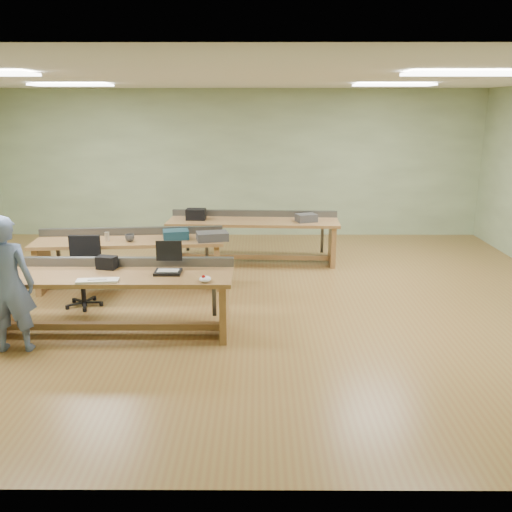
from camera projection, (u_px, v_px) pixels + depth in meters
name	position (u px, v px, depth m)	size (l,w,h in m)	color
floor	(230.00, 299.00, 7.73)	(10.00, 10.00, 0.00)	olive
ceiling	(227.00, 78.00, 6.93)	(10.00, 10.00, 0.00)	silver
wall_back	(239.00, 164.00, 11.18)	(10.00, 0.04, 3.00)	#9FB68A
wall_front	(195.00, 292.00, 3.47)	(10.00, 0.04, 3.00)	#9FB68A
fluor_panels	(227.00, 80.00, 6.93)	(6.20, 3.50, 0.03)	white
workbench_front	(112.00, 289.00, 6.43)	(2.89, 0.77, 0.86)	#9D6A42
workbench_mid	(130.00, 252.00, 8.08)	(2.82, 0.97, 0.86)	#9D6A42
workbench_back	(253.00, 231.00, 9.43)	(2.98, 0.93, 0.86)	#9D6A42
person	(8.00, 285.00, 5.90)	(0.56, 0.37, 1.55)	#6475A3
laptop_base	(168.00, 272.00, 6.37)	(0.31, 0.25, 0.03)	black
laptop_screen	(169.00, 251.00, 6.42)	(0.31, 0.02, 0.24)	black
keyboard	(98.00, 281.00, 6.06)	(0.47, 0.16, 0.03)	silver
trackball_mouse	(205.00, 279.00, 6.06)	(0.13, 0.16, 0.07)	white
camera_bag	(107.00, 263.00, 6.53)	(0.23, 0.15, 0.16)	black
task_chair	(84.00, 281.00, 7.40)	(0.52, 0.52, 0.95)	black
parts_bin_teal	(176.00, 234.00, 8.03)	(0.37, 0.28, 0.13)	#143342
parts_bin_grey	(212.00, 236.00, 7.93)	(0.45, 0.29, 0.12)	#39393B
mug	(130.00, 238.00, 7.88)	(0.13, 0.13, 0.11)	#39393B
drinks_can	(107.00, 236.00, 7.92)	(0.07, 0.07, 0.13)	silver
storage_box_back	(196.00, 214.00, 9.37)	(0.33, 0.23, 0.19)	black
tray_back	(306.00, 218.00, 9.21)	(0.33, 0.24, 0.13)	#39393B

